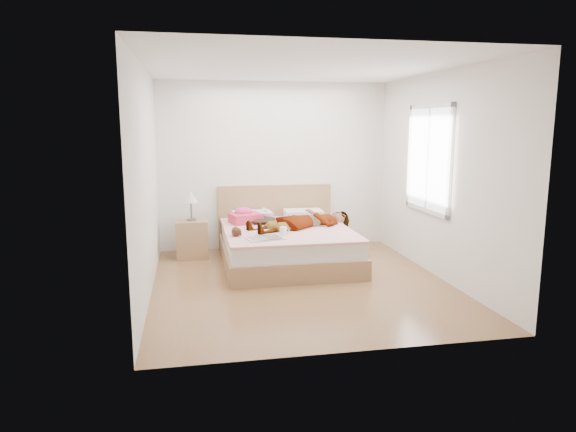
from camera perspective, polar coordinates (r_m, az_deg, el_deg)
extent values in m
plane|color=#4F2D18|center=(6.43, 1.43, -7.47)|extent=(4.00, 4.00, 0.00)
imported|color=silver|center=(7.33, 1.73, -0.25)|extent=(1.78, 1.23, 0.23)
ellipsoid|color=black|center=(7.68, -3.16, -0.33)|extent=(0.54, 0.64, 0.09)
cube|color=silver|center=(7.61, -2.60, 0.71)|extent=(0.08, 0.11, 0.05)
plane|color=white|center=(6.17, 1.54, 16.24)|extent=(4.00, 4.00, 0.00)
plane|color=silver|center=(8.12, -1.53, 5.57)|extent=(3.60, 0.00, 3.60)
plane|color=silver|center=(4.25, 7.24, 1.35)|extent=(3.60, 0.00, 3.60)
plane|color=silver|center=(6.04, -15.47, 3.65)|extent=(0.00, 4.00, 4.00)
plane|color=white|center=(6.78, 16.57, 4.26)|extent=(0.00, 4.00, 4.00)
cube|color=white|center=(7.02, 15.35, 6.15)|extent=(0.02, 1.10, 1.30)
cube|color=silver|center=(6.50, 17.59, 5.75)|extent=(0.04, 0.06, 1.42)
cube|color=silver|center=(7.54, 13.41, 6.48)|extent=(0.04, 0.06, 1.42)
cube|color=silver|center=(7.09, 15.09, 0.66)|extent=(0.04, 1.22, 0.06)
cube|color=silver|center=(7.01, 15.61, 11.70)|extent=(0.04, 1.22, 0.06)
cube|color=silver|center=(7.02, 15.32, 6.15)|extent=(0.03, 0.04, 1.30)
cube|color=olive|center=(7.29, -0.15, -4.28)|extent=(1.78, 2.08, 0.26)
cube|color=silver|center=(7.23, -0.15, -2.44)|extent=(1.70, 2.00, 0.22)
cube|color=silver|center=(7.21, -0.15, -1.47)|extent=(1.74, 2.04, 0.03)
cube|color=brown|center=(8.18, -1.46, -0.04)|extent=(1.80, 0.07, 1.00)
cube|color=white|center=(7.83, -4.00, 0.04)|extent=(0.61, 0.44, 0.13)
cube|color=white|center=(7.97, 1.72, 0.23)|extent=(0.60, 0.43, 0.13)
cube|color=#D63A58|center=(7.59, -4.72, -0.25)|extent=(0.51, 0.45, 0.14)
ellipsoid|color=#FF45A0|center=(7.63, -4.97, 0.50)|extent=(0.28, 0.22, 0.13)
cube|color=white|center=(6.52, -2.52, -2.52)|extent=(0.51, 0.40, 0.01)
cube|color=white|center=(6.48, -3.48, -2.52)|extent=(0.29, 0.35, 0.02)
cube|color=#292929|center=(6.57, -1.58, -2.34)|extent=(0.29, 0.35, 0.02)
cylinder|color=white|center=(6.76, -0.54, -1.66)|extent=(0.12, 0.12, 0.11)
torus|color=white|center=(6.75, -0.14, -1.65)|extent=(0.07, 0.04, 0.08)
cylinder|color=black|center=(6.75, -0.54, -1.30)|extent=(0.10, 0.10, 0.00)
ellipsoid|color=black|center=(6.71, -5.75, -1.76)|extent=(0.14, 0.16, 0.11)
ellipsoid|color=#EEE0C6|center=(6.70, -5.73, -1.71)|extent=(0.08, 0.08, 0.06)
sphere|color=#33190E|center=(6.79, -5.86, -1.55)|extent=(0.08, 0.08, 0.08)
sphere|color=pink|center=(6.81, -6.15, -1.37)|extent=(0.03, 0.03, 0.03)
sphere|color=#F8A2C7|center=(6.82, -5.64, -1.35)|extent=(0.03, 0.03, 0.03)
ellipsoid|color=black|center=(6.68, -6.11, -2.06)|extent=(0.03, 0.05, 0.03)
ellipsoid|color=black|center=(6.69, -5.29, -2.02)|extent=(0.03, 0.05, 0.03)
cube|color=brown|center=(7.72, -10.60, -2.51)|extent=(0.46, 0.41, 0.56)
cylinder|color=#474747|center=(7.66, -10.67, -0.39)|extent=(0.14, 0.14, 0.02)
cylinder|color=#535353|center=(7.63, -10.71, 0.66)|extent=(0.02, 0.02, 0.28)
cone|color=silver|center=(7.61, -10.76, 2.09)|extent=(0.22, 0.22, 0.16)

